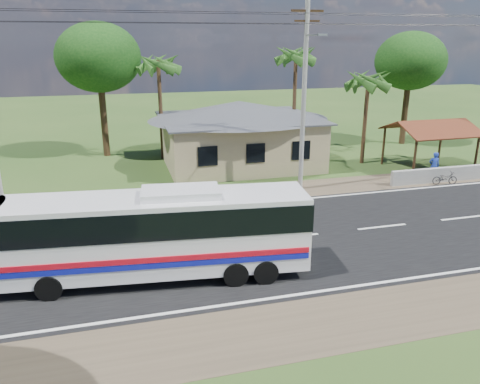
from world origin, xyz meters
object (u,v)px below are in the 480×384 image
at_px(coach_bus, 157,229).
at_px(person, 434,166).
at_px(waiting_shed, 431,129).
at_px(motorcycle, 445,178).

relative_size(coach_bus, person, 6.21).
relative_size(waiting_shed, motorcycle, 3.42).
bearing_deg(waiting_shed, motorcycle, -109.71).
distance_m(waiting_shed, coach_bus, 21.87).
xyz_separation_m(coach_bus, motorcycle, (17.84, 7.20, -1.54)).
height_order(waiting_shed, person, waiting_shed).
height_order(waiting_shed, coach_bus, coach_bus).
bearing_deg(person, coach_bus, 41.54).
distance_m(waiting_shed, motorcycle, 4.35).
xyz_separation_m(waiting_shed, coach_bus, (-19.08, -10.66, -0.79)).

